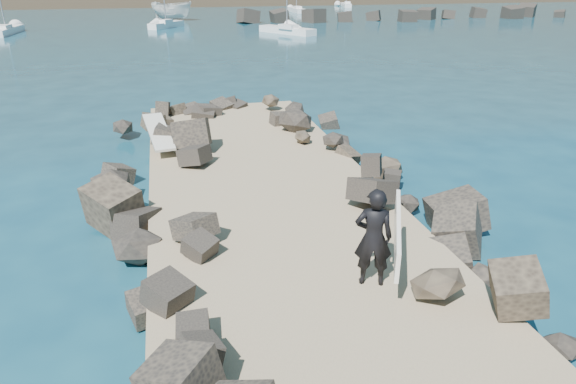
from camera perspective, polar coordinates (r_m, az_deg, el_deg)
The scene contains 13 objects.
ground at distance 12.47m, azimuth -1.08°, elevation -4.58°, with size 800.00×800.00×0.00m, color #0F384C.
jetty at distance 10.63m, azimuth 1.27°, elevation -8.03°, with size 6.00×26.00×0.60m, color #8C7759.
riprap_left at distance 10.71m, azimuth -14.75°, elevation -7.39°, with size 2.60×22.00×1.00m, color black.
riprap_right at distance 11.91m, azimuth 14.31°, elevation -4.06°, with size 2.60×22.00×1.00m, color black.
breakwater_secondary at distance 75.83m, azimuth 16.89°, elevation 18.30°, with size 52.00×4.00×1.20m, color black.
surfboard_resting at distance 16.97m, azimuth -14.16°, elevation 6.15°, with size 0.62×2.49×0.08m, color beige.
boat_imported at distance 73.84m, azimuth -12.77°, elevation 19.09°, with size 2.40×6.38×2.46m, color silver.
surfer_with_board at distance 9.18m, azimuth 9.85°, elevation -4.93°, with size 1.34×2.13×1.85m.
sailboat_f at distance 102.04m, azimuth 6.49°, elevation 19.97°, with size 2.40×5.88×7.07m.
sailboat_c at distance 55.70m, azimuth -0.11°, elevation 17.54°, with size 4.88×6.87×8.50m.
sailboat_b at distance 63.21m, azimuth -13.37°, elevation 17.63°, with size 4.17×5.07×6.71m.
sailboat_d at distance 87.08m, azimuth 0.95°, elevation 19.57°, with size 1.45×6.19×7.53m.
sailboat_a at distance 62.42m, azimuth -28.85°, elevation 15.44°, with size 2.06×7.37×8.76m.
Camera 1 is at (-2.36, -10.78, 5.81)m, focal length 32.00 mm.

